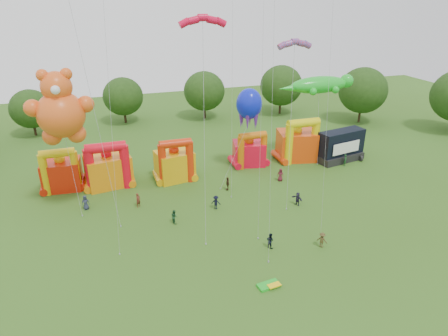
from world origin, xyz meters
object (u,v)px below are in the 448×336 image
object	(u,v)px
stage_trailer	(341,146)
spectator_0	(86,203)
gecko_kite	(319,103)
bouncy_castle_2	(175,164)
octopus_kite	(238,144)
teddy_bear_kite	(61,114)
bouncy_castle_0	(62,173)
spectator_4	(228,183)

from	to	relation	value
stage_trailer	spectator_0	world-z (taller)	stage_trailer
gecko_kite	spectator_0	xyz separation A→B (m)	(-34.67, -6.59, -7.73)
stage_trailer	bouncy_castle_2	bearing A→B (deg)	177.51
bouncy_castle_2	spectator_0	size ratio (longest dim) A/B	3.42
bouncy_castle_2	octopus_kite	size ratio (longest dim) A/B	0.52
teddy_bear_kite	stage_trailer	bearing A→B (deg)	6.00
bouncy_castle_0	spectator_0	world-z (taller)	bouncy_castle_0
bouncy_castle_2	gecko_kite	world-z (taller)	gecko_kite
bouncy_castle_2	spectator_4	world-z (taller)	bouncy_castle_2
stage_trailer	teddy_bear_kite	size ratio (longest dim) A/B	0.46
bouncy_castle_2	teddy_bear_kite	size ratio (longest dim) A/B	0.37
gecko_kite	stage_trailer	bearing A→B (deg)	-43.27
gecko_kite	spectator_4	xyz separation A→B (m)	(-16.83, -6.95, -7.72)
spectator_0	stage_trailer	bearing A→B (deg)	9.31
bouncy_castle_0	stage_trailer	size ratio (longest dim) A/B	0.78
stage_trailer	spectator_0	bearing A→B (deg)	-174.16
spectator_0	gecko_kite	bearing A→B (deg)	14.23
octopus_kite	spectator_4	bearing A→B (deg)	-127.29
gecko_kite	spectator_4	distance (m)	19.77
spectator_0	bouncy_castle_0	bearing A→B (deg)	115.84
stage_trailer	teddy_bear_kite	world-z (taller)	teddy_bear_kite
bouncy_castle_0	bouncy_castle_2	xyz separation A→B (m)	(14.73, -1.76, 0.09)
bouncy_castle_0	spectator_0	bearing A→B (deg)	-67.63
bouncy_castle_2	octopus_kite	distance (m)	9.13
spectator_0	teddy_bear_kite	bearing A→B (deg)	-164.41
teddy_bear_kite	gecko_kite	distance (m)	36.48
teddy_bear_kite	spectator_0	xyz separation A→B (m)	(1.01, 0.22, -11.11)
stage_trailer	bouncy_castle_0	bearing A→B (deg)	175.92
bouncy_castle_0	bouncy_castle_2	distance (m)	14.83
bouncy_castle_0	bouncy_castle_2	world-z (taller)	bouncy_castle_2
stage_trailer	octopus_kite	distance (m)	17.25
stage_trailer	gecko_kite	bearing A→B (deg)	136.73
spectator_0	octopus_kite	bearing A→B (deg)	12.27
bouncy_castle_2	gecko_kite	size ratio (longest dim) A/B	0.50
teddy_bear_kite	bouncy_castle_0	bearing A→B (deg)	104.20
gecko_kite	octopus_kite	distance (m)	15.00
bouncy_castle_2	gecko_kite	bearing A→B (deg)	4.09
spectator_0	spectator_4	xyz separation A→B (m)	(17.85, -0.36, 0.01)
gecko_kite	spectator_4	bearing A→B (deg)	-157.56
teddy_bear_kite	spectator_4	world-z (taller)	teddy_bear_kite
bouncy_castle_0	bouncy_castle_2	bearing A→B (deg)	-6.82
bouncy_castle_2	teddy_bear_kite	world-z (taller)	teddy_bear_kite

